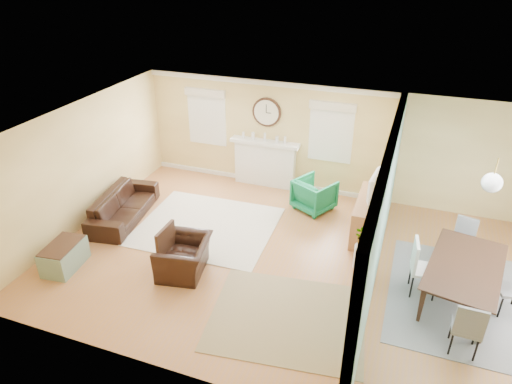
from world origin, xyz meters
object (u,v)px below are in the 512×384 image
at_px(eames_chair, 184,257).
at_px(dining_table, 464,283).
at_px(sofa, 124,206).
at_px(green_chair, 314,194).
at_px(credenza, 368,216).

height_order(eames_chair, dining_table, dining_table).
bearing_deg(sofa, eames_chair, -128.99).
xyz_separation_m(green_chair, dining_table, (3.05, -2.13, -0.02)).
bearing_deg(credenza, green_chair, 154.73).
bearing_deg(dining_table, eames_chair, 111.60).
bearing_deg(eames_chair, sofa, -130.57).
bearing_deg(green_chair, credenza, -177.53).
relative_size(green_chair, credenza, 0.52).
distance_m(sofa, credenza, 5.22).
bearing_deg(eames_chair, dining_table, 90.47).
relative_size(sofa, dining_table, 1.05).
bearing_deg(credenza, dining_table, -40.66).
relative_size(sofa, eames_chair, 2.08).
bearing_deg(sofa, dining_table, -101.61).
relative_size(eames_chair, green_chair, 1.25).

